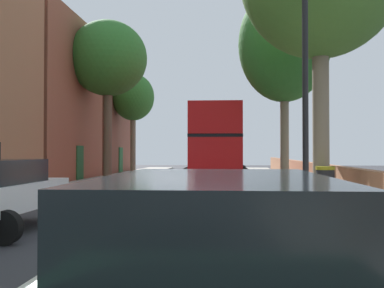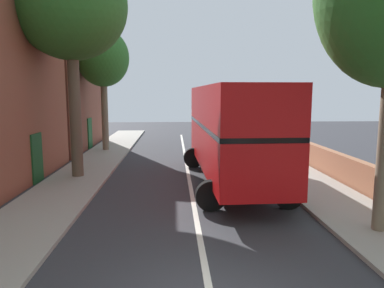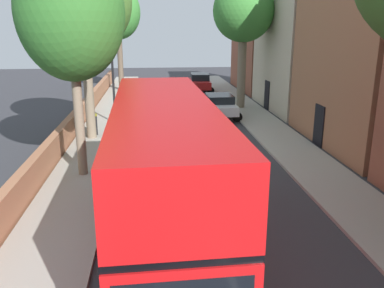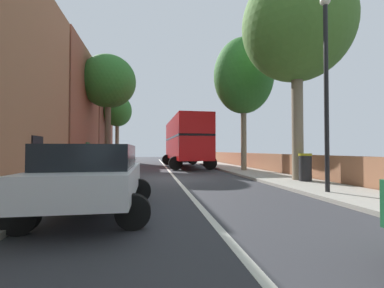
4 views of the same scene
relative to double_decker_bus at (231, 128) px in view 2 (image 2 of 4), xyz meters
The scene contains 4 objects.
double_decker_bus is the anchor object (origin of this frame).
parked_car_grey_right_3 10.88m from the double_decker_bus, 85.75° to the left, with size 2.52×4.41×1.59m.
street_tree_left_0 8.46m from the double_decker_bus, 169.20° to the left, with size 4.78×4.78×9.64m.
street_tree_left_4 11.72m from the double_decker_bus, 127.80° to the left, with size 3.31×3.31×7.75m.
Camera 2 is at (-0.66, -5.55, 3.76)m, focal length 33.28 mm.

